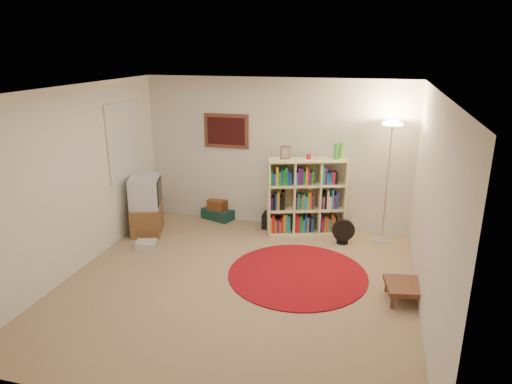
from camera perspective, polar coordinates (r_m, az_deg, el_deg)
room at (r=5.63m, az=-2.95°, el=0.01°), size 4.54×4.54×2.54m
bookshelf at (r=7.50m, az=6.13°, el=-0.69°), size 1.30×0.73×1.51m
floor_lamp at (r=7.11m, az=16.51°, el=6.06°), size 0.43×0.43×1.95m
floor_fan at (r=7.29m, az=10.84°, el=-4.87°), size 0.36×0.23×0.40m
tv_stand at (r=7.72m, az=-13.54°, el=-1.70°), size 0.64×0.77×0.96m
dvd_box at (r=7.28m, az=-13.56°, el=-6.39°), size 0.37×0.33×0.10m
suitcase at (r=8.26m, az=-4.66°, el=-2.70°), size 0.64×0.52×0.18m
wicker_basket at (r=8.18m, az=-4.78°, el=-1.57°), size 0.37×0.30×0.18m
duffel_bag at (r=7.82m, az=2.22°, el=-3.57°), size 0.37×0.31×0.25m
red_rug at (r=6.34m, az=5.20°, el=-10.19°), size 1.90×1.90×0.02m
side_table at (r=5.94m, az=18.31°, el=-11.18°), size 0.56×0.56×0.23m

